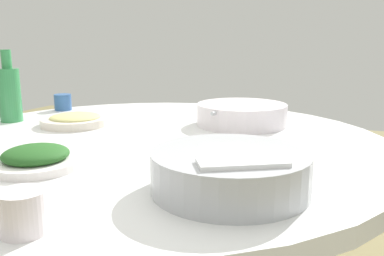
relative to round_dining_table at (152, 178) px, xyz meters
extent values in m
cylinder|color=#99999E|center=(0.00, 0.00, -0.25)|extent=(0.15, 0.15, 0.67)
cylinder|color=silver|center=(0.00, 0.00, 0.10)|extent=(1.36, 1.36, 0.04)
cylinder|color=#B2B5BA|center=(-0.34, 0.31, 0.16)|extent=(0.30, 0.30, 0.08)
ellipsoid|color=white|center=(-0.34, 0.31, 0.16)|extent=(0.25, 0.25, 0.08)
cube|color=white|center=(-0.38, 0.38, 0.20)|extent=(0.16, 0.13, 0.01)
cylinder|color=white|center=(-0.19, -0.29, 0.16)|extent=(0.30, 0.30, 0.07)
cylinder|color=black|center=(-0.19, -0.29, 0.15)|extent=(0.26, 0.26, 0.05)
cylinder|color=silver|center=(-0.19, -0.29, 0.18)|extent=(0.11, 0.32, 0.01)
cylinder|color=white|center=(0.11, 0.34, 0.13)|extent=(0.21, 0.21, 0.02)
ellipsoid|color=#23561F|center=(0.11, 0.34, 0.15)|extent=(0.15, 0.15, 0.04)
cylinder|color=silver|center=(0.32, -0.07, 0.13)|extent=(0.23, 0.23, 0.02)
ellipsoid|color=#C5C076|center=(0.32, -0.07, 0.15)|extent=(0.17, 0.17, 0.03)
cylinder|color=#34894C|center=(0.57, -0.03, 0.21)|extent=(0.07, 0.07, 0.18)
cylinder|color=#34894C|center=(0.57, -0.03, 0.34)|extent=(0.03, 0.03, 0.06)
cylinder|color=#305891|center=(0.56, -0.29, 0.15)|extent=(0.07, 0.07, 0.06)
cylinder|color=white|center=(-0.11, 0.60, 0.15)|extent=(0.07, 0.07, 0.07)
camera|label=1|loc=(-0.56, 1.02, 0.40)|focal=38.32mm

